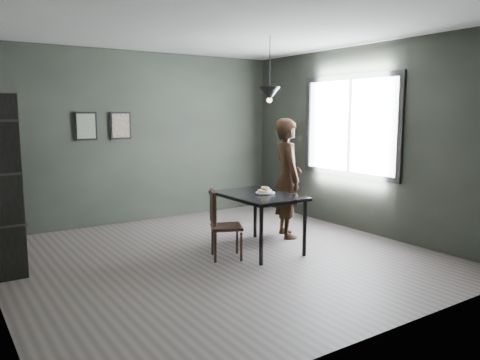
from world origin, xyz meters
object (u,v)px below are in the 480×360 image
white_plate (265,193)px  wood_chair (220,220)px  shelf_unit (0,186)px  woman (287,178)px  cafe_table (258,200)px  pendant_lamp (270,94)px

white_plate → wood_chair: 0.75m
white_plate → shelf_unit: shelf_unit is taller
wood_chair → shelf_unit: size_ratio=0.43×
white_plate → woman: woman is taller
cafe_table → pendant_lamp: (0.25, 0.10, 1.38)m
cafe_table → woman: woman is taller
cafe_table → wood_chair: bearing=-175.8°
wood_chair → pendant_lamp: (0.86, 0.14, 1.56)m
cafe_table → wood_chair: (-0.61, -0.04, -0.18)m
white_plate → wood_chair: bearing=-178.7°
shelf_unit → pendant_lamp: bearing=-13.6°
wood_chair → cafe_table: bearing=28.3°
cafe_table → white_plate: 0.13m
woman → shelf_unit: 3.72m
white_plate → woman: size_ratio=0.13×
woman → wood_chair: (-1.37, -0.37, -0.38)m
wood_chair → shelf_unit: (-2.31, 0.90, 0.51)m
cafe_table → white_plate: (0.10, -0.03, 0.08)m
wood_chair → pendant_lamp: bearing=33.7°
cafe_table → wood_chair: wood_chair is taller
wood_chair → pendant_lamp: pendant_lamp is taller
cafe_table → wood_chair: size_ratio=1.40×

